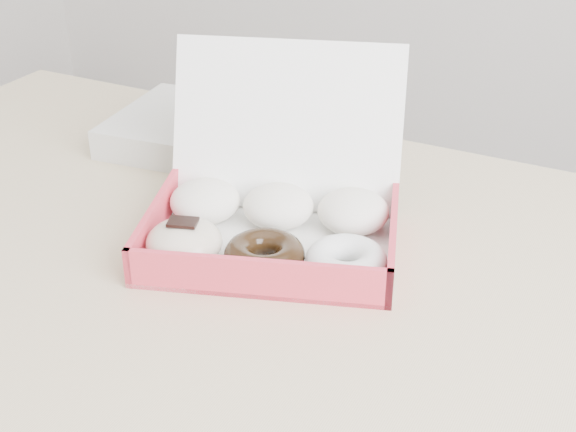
% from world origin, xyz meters
% --- Properties ---
extents(table, '(1.20, 0.80, 0.75)m').
position_xyz_m(table, '(0.00, 0.00, 0.67)').
color(table, tan).
rests_on(table, ground).
extents(donut_box, '(0.34, 0.32, 0.19)m').
position_xyz_m(donut_box, '(0.04, 0.07, 0.78)').
color(donut_box, white).
rests_on(donut_box, table).
extents(newspapers, '(0.27, 0.23, 0.04)m').
position_xyz_m(newspapers, '(-0.16, 0.26, 0.77)').
color(newspapers, white).
rests_on(newspapers, table).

